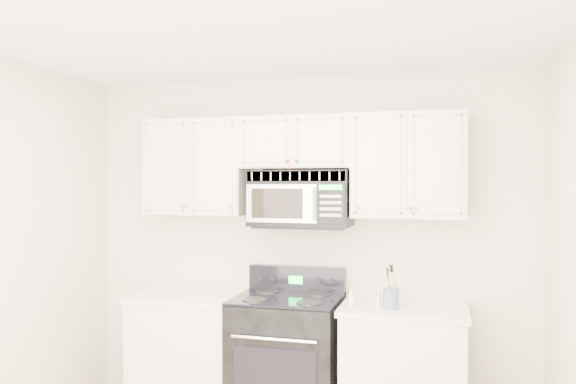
% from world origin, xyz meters
% --- Properties ---
extents(room, '(3.51, 3.51, 2.61)m').
position_xyz_m(room, '(0.00, 0.00, 1.30)').
color(room, '#A16B4E').
rests_on(room, ground).
extents(base_cabinet_left, '(0.86, 0.65, 0.92)m').
position_xyz_m(base_cabinet_left, '(-0.80, 1.44, 0.43)').
color(base_cabinet_left, silver).
rests_on(base_cabinet_left, ground).
extents(base_cabinet_right, '(0.86, 0.65, 0.92)m').
position_xyz_m(base_cabinet_right, '(0.80, 1.44, 0.43)').
color(base_cabinet_right, silver).
rests_on(base_cabinet_right, ground).
extents(range, '(0.76, 0.69, 1.12)m').
position_xyz_m(range, '(-0.04, 1.43, 0.48)').
color(range, black).
rests_on(range, ground).
extents(upper_cabinets, '(2.44, 0.37, 0.75)m').
position_xyz_m(upper_cabinets, '(-0.00, 1.58, 1.93)').
color(upper_cabinets, silver).
rests_on(upper_cabinets, ground).
extents(microwave, '(0.75, 0.43, 0.41)m').
position_xyz_m(microwave, '(0.03, 1.56, 1.66)').
color(microwave, black).
rests_on(microwave, ground).
extents(utensil_crock, '(0.11, 0.11, 0.29)m').
position_xyz_m(utensil_crock, '(0.72, 1.31, 0.99)').
color(utensil_crock, '#4B5987').
rests_on(utensil_crock, base_cabinet_right).
extents(shaker_salt, '(0.05, 0.05, 0.11)m').
position_xyz_m(shaker_salt, '(0.45, 1.32, 0.98)').
color(shaker_salt, silver).
rests_on(shaker_salt, base_cabinet_right).
extents(shaker_pepper, '(0.04, 0.04, 0.09)m').
position_xyz_m(shaker_pepper, '(0.63, 1.36, 0.97)').
color(shaker_pepper, silver).
rests_on(shaker_pepper, base_cabinet_right).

